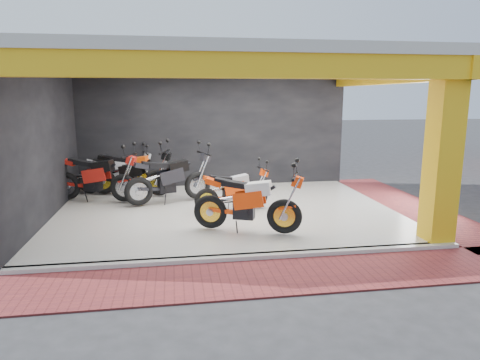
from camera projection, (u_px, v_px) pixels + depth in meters
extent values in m
plane|color=#2D2D30|center=(238.00, 241.00, 8.46)|extent=(80.00, 80.00, 0.00)
cube|color=white|center=(226.00, 212.00, 10.39)|extent=(8.00, 6.00, 0.10)
cube|color=beige|center=(225.00, 61.00, 9.70)|extent=(8.40, 6.40, 0.20)
cube|color=black|center=(213.00, 131.00, 13.06)|extent=(8.20, 0.20, 3.50)
cube|color=black|center=(41.00, 145.00, 9.44)|extent=(0.20, 6.20, 3.50)
cube|color=gold|center=(443.00, 154.00, 7.96)|extent=(0.50, 0.50, 3.50)
cube|color=gold|center=(248.00, 66.00, 6.85)|extent=(8.40, 0.30, 0.40)
cube|color=gold|center=(389.00, 76.00, 10.37)|extent=(0.30, 6.40, 0.40)
cube|color=white|center=(247.00, 257.00, 7.46)|extent=(8.00, 0.20, 0.10)
cube|color=maroon|center=(256.00, 278.00, 6.72)|extent=(9.00, 1.40, 0.03)
cube|color=maroon|center=(409.00, 205.00, 11.13)|extent=(1.40, 7.00, 0.03)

